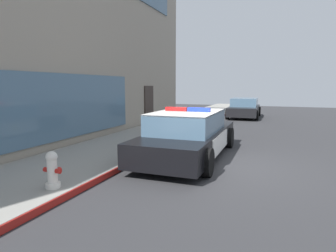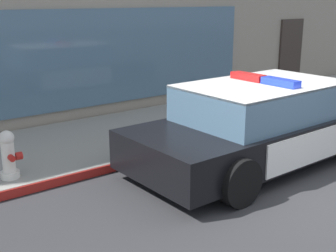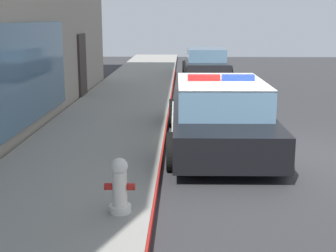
{
  "view_description": "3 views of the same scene",
  "coord_description": "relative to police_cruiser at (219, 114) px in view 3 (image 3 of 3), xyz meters",
  "views": [
    {
      "loc": [
        -7.37,
        -1.45,
        2.12
      ],
      "look_at": [
        -0.37,
        1.3,
        1.06
      ],
      "focal_mm": 30.74,
      "sensor_mm": 36.0,
      "label": 1
    },
    {
      "loc": [
        -5.1,
        -3.75,
        2.72
      ],
      "look_at": [
        -0.33,
        2.48,
        0.47
      ],
      "focal_mm": 48.04,
      "sensor_mm": 36.0,
      "label": 2
    },
    {
      "loc": [
        -8.93,
        1.79,
        2.59
      ],
      "look_at": [
        -1.71,
        2.02,
        0.96
      ],
      "focal_mm": 51.26,
      "sensor_mm": 36.0,
      "label": 3
    }
  ],
  "objects": [
    {
      "name": "ground",
      "position": [
        -0.68,
        -1.04,
        -0.68
      ],
      "size": [
        48.0,
        48.0,
        0.0
      ],
      "primitive_type": "plane",
      "color": "#303033"
    },
    {
      "name": "sidewalk",
      "position": [
        -0.68,
        2.55,
        -0.61
      ],
      "size": [
        48.0,
        2.82,
        0.15
      ],
      "primitive_type": "cube",
      "color": "gray",
      "rests_on": "ground"
    },
    {
      "name": "curb_red_paint",
      "position": [
        -0.68,
        1.13,
        -0.61
      ],
      "size": [
        28.8,
        0.04,
        0.14
      ],
      "primitive_type": "cube",
      "color": "maroon",
      "rests_on": "ground"
    },
    {
      "name": "police_cruiser",
      "position": [
        0.0,
        0.0,
        0.0
      ],
      "size": [
        5.22,
        2.16,
        1.49
      ],
      "rotation": [
        0.0,
        0.0,
        0.02
      ],
      "color": "black",
      "rests_on": "ground"
    },
    {
      "name": "fire_hydrant",
      "position": [
        -3.87,
        1.54,
        -0.18
      ],
      "size": [
        0.34,
        0.39,
        0.73
      ],
      "color": "silver",
      "rests_on": "sidewalk"
    },
    {
      "name": "car_down_street",
      "position": [
        11.56,
        -0.25,
        -0.05
      ],
      "size": [
        4.35,
        2.07,
        1.29
      ],
      "rotation": [
        0.0,
        0.0,
        0.03
      ],
      "color": "black",
      "rests_on": "ground"
    }
  ]
}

